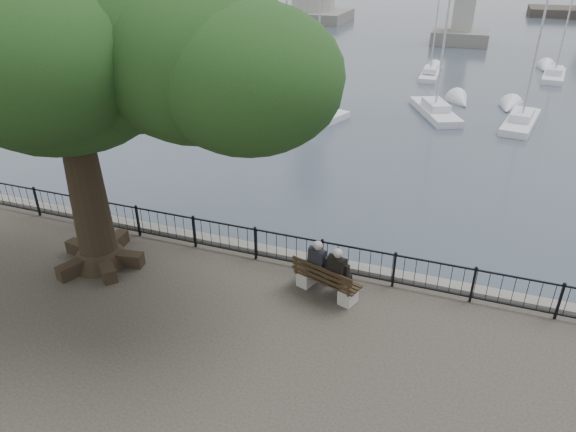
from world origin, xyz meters
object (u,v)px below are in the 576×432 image
at_px(person_left, 320,266).
at_px(tree, 92,42).
at_px(person_right, 340,274).
at_px(lion_monument, 463,22).
at_px(bench, 326,283).

xyz_separation_m(person_left, tree, (-5.45, -0.81, 5.46)).
distance_m(person_left, person_right, 0.60).
distance_m(person_left, tree, 7.76).
height_order(person_right, lion_monument, lion_monument).
bearing_deg(bench, tree, -173.72).
xyz_separation_m(person_left, lion_monument, (0.82, 48.21, 0.39)).
relative_size(person_left, lion_monument, 0.18).
distance_m(person_right, tree, 8.16).
relative_size(bench, lion_monument, 0.23).
relative_size(person_right, lion_monument, 0.18).
xyz_separation_m(person_right, lion_monument, (0.24, 48.40, 0.39)).
bearing_deg(person_right, lion_monument, 89.71).
bearing_deg(person_left, person_right, -18.15).
bearing_deg(tree, bench, 6.28).
bearing_deg(lion_monument, person_left, -90.97).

